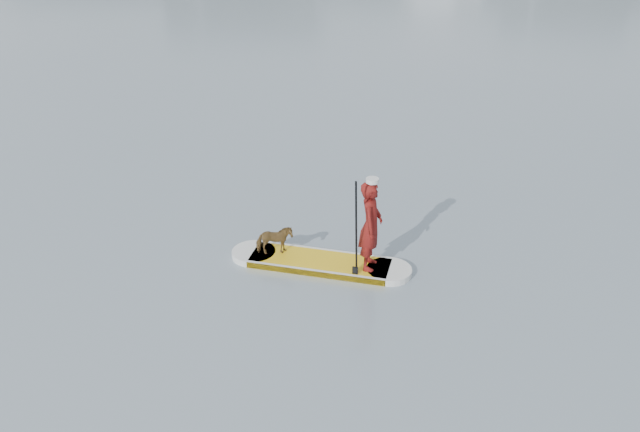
# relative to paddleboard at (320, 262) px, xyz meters

# --- Properties ---
(ground) EXTENTS (140.00, 140.00, 0.00)m
(ground) POSITION_rel_paddleboard_xyz_m (-3.78, 0.18, -0.06)
(ground) COLOR slate
(ground) RESTS_ON ground
(paddleboard) EXTENTS (3.28, 1.10, 0.12)m
(paddleboard) POSITION_rel_paddleboard_xyz_m (0.00, 0.00, 0.00)
(paddleboard) COLOR yellow
(paddleboard) RESTS_ON ground
(paddler) EXTENTS (0.43, 0.62, 1.63)m
(paddler) POSITION_rel_paddleboard_xyz_m (0.89, -0.11, 0.87)
(paddler) COLOR maroon
(paddler) RESTS_ON paddleboard
(white_cap) EXTENTS (0.22, 0.22, 0.07)m
(white_cap) POSITION_rel_paddleboard_xyz_m (0.89, -0.11, 1.72)
(white_cap) COLOR silver
(white_cap) RESTS_ON paddler
(dog) EXTENTS (0.71, 0.47, 0.55)m
(dog) POSITION_rel_paddleboard_xyz_m (-0.84, 0.10, 0.34)
(dog) COLOR brown
(dog) RESTS_ON paddleboard
(paddle) EXTENTS (0.10, 0.30, 2.00)m
(paddle) POSITION_rel_paddleboard_xyz_m (0.66, -0.39, 0.74)
(paddle) COLOR black
(paddle) RESTS_ON ground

